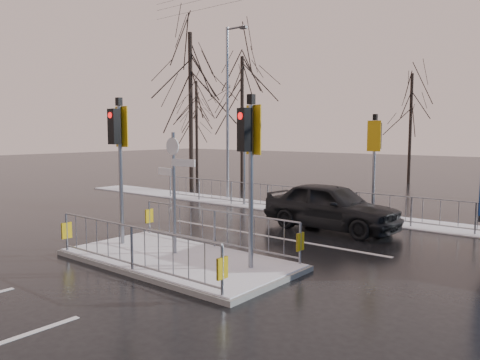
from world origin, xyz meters
The scene contains 11 objects.
ground centered at (0.00, 0.00, 0.00)m, with size 120.00×120.00×0.00m, color black.
snow_verge centered at (0.00, 8.60, 0.02)m, with size 30.00×2.00×0.04m, color white.
lane_markings centered at (0.00, -0.33, 0.00)m, with size 8.00×11.38×0.01m.
traffic_island centered at (-0.01, 0.01, 0.39)m, with size 6.00×3.04×4.15m.
far_kerb_fixtures centered at (0.29, 8.09, 1.02)m, with size 18.00×0.65×3.83m.
car_far_lane centered at (1.06, 5.95, 0.78)m, with size 1.85×4.61×1.57m, color black.
tree_near_a centered at (-10.50, 11.00, 6.11)m, with size 4.75×4.75×8.97m.
tree_near_b centered at (-8.00, 12.50, 5.15)m, with size 4.00×4.00×7.55m.
tree_near_c centered at (-12.50, 13.50, 4.50)m, with size 3.50×3.50×6.61m.
tree_far_a centered at (-2.00, 22.00, 4.82)m, with size 3.75×3.75×7.08m.
street_lamp_left centered at (-6.43, 9.50, 4.49)m, with size 1.25×0.18×8.20m.
Camera 1 is at (8.37, -7.82, 3.21)m, focal length 35.00 mm.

